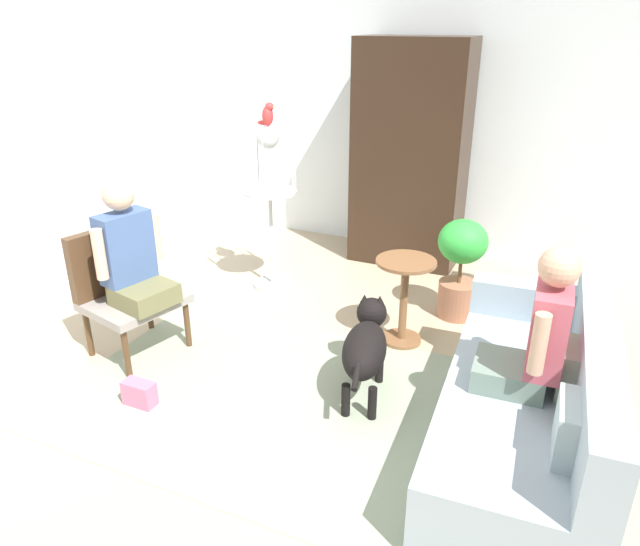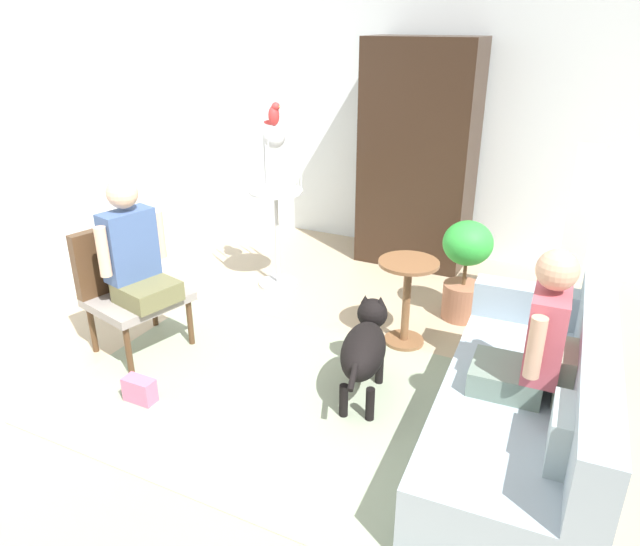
% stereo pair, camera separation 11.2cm
% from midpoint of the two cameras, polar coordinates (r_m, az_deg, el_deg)
% --- Properties ---
extents(ground_plane, '(7.45, 7.45, 0.00)m').
position_cam_midpoint_polar(ground_plane, '(3.80, -1.29, -13.55)').
color(ground_plane, tan).
extents(back_wall, '(6.01, 0.12, 2.69)m').
position_cam_midpoint_polar(back_wall, '(6.11, 11.86, 14.13)').
color(back_wall, silver).
rests_on(back_wall, ground).
extents(left_wall, '(0.12, 6.81, 2.69)m').
position_cam_midpoint_polar(left_wall, '(5.17, -29.15, 10.07)').
color(left_wall, silver).
rests_on(left_wall, ground).
extents(area_rug, '(3.02, 1.95, 0.01)m').
position_cam_midpoint_polar(area_rug, '(3.89, -3.01, -12.45)').
color(area_rug, gray).
rests_on(area_rug, ground).
extents(couch, '(0.93, 2.00, 0.81)m').
position_cam_midpoint_polar(couch, '(3.57, 19.05, -11.98)').
color(couch, '#8EA0AD').
rests_on(couch, ground).
extents(armchair, '(0.70, 0.75, 0.92)m').
position_cam_midpoint_polar(armchair, '(4.51, -19.29, -0.84)').
color(armchair, '#4C331E').
rests_on(armchair, ground).
extents(person_on_couch, '(0.46, 0.50, 0.84)m').
position_cam_midpoint_polar(person_on_couch, '(3.30, 19.40, -5.65)').
color(person_on_couch, slate).
extents(person_on_armchair, '(0.51, 0.52, 0.87)m').
position_cam_midpoint_polar(person_on_armchair, '(4.30, -18.65, 1.81)').
color(person_on_armchair, '#676540').
extents(round_end_table, '(0.44, 0.44, 0.67)m').
position_cam_midpoint_polar(round_end_table, '(4.41, 7.45, -1.98)').
color(round_end_table, brown).
rests_on(round_end_table, ground).
extents(dog, '(0.40, 0.91, 0.58)m').
position_cam_midpoint_polar(dog, '(3.79, 3.60, -6.98)').
color(dog, black).
rests_on(dog, ground).
extents(bird_cage_stand, '(0.48, 0.48, 1.46)m').
position_cam_midpoint_polar(bird_cage_stand, '(5.19, -5.51, 7.51)').
color(bird_cage_stand, silver).
rests_on(bird_cage_stand, ground).
extents(parrot, '(0.17, 0.10, 0.19)m').
position_cam_midpoint_polar(parrot, '(5.05, -5.75, 15.03)').
color(parrot, red).
rests_on(parrot, bird_cage_stand).
extents(potted_plant, '(0.39, 0.39, 0.84)m').
position_cam_midpoint_polar(potted_plant, '(4.86, 12.86, 0.99)').
color(potted_plant, '#996047').
rests_on(potted_plant, ground).
extents(column_lamp, '(0.20, 0.20, 1.44)m').
position_cam_midpoint_polar(column_lamp, '(4.98, 22.37, 3.24)').
color(column_lamp, '#4C4742').
rests_on(column_lamp, ground).
extents(armoire_cabinet, '(1.05, 0.56, 2.14)m').
position_cam_midpoint_polar(armoire_cabinet, '(5.83, 8.20, 11.23)').
color(armoire_cabinet, black).
rests_on(armoire_cabinet, ground).
extents(handbag, '(0.21, 0.11, 0.17)m').
position_cam_midpoint_polar(handbag, '(4.02, -17.89, -11.07)').
color(handbag, '#D8668C').
rests_on(handbag, ground).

